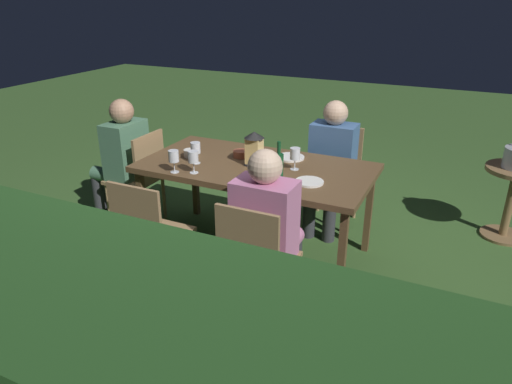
{
  "coord_description": "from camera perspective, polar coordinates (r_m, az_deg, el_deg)",
  "views": [
    {
      "loc": [
        -1.46,
        3.09,
        2.0
      ],
      "look_at": [
        0.0,
        0.0,
        0.53
      ],
      "focal_mm": 33.14,
      "sensor_mm": 36.0,
      "label": 1
    }
  ],
  "objects": [
    {
      "name": "chair_side_right_b",
      "position": [
        3.29,
        -12.82,
        -4.82
      ],
      "size": [
        0.42,
        0.4,
        0.87
      ],
      "color": "#9E7A51",
      "rests_on": "ground"
    },
    {
      "name": "chair_side_left_a",
      "position": [
        4.36,
        9.6,
        2.62
      ],
      "size": [
        0.42,
        0.4,
        0.87
      ],
      "color": "#9E7A51",
      "rests_on": "ground"
    },
    {
      "name": "bowl_olives",
      "position": [
        3.82,
        -1.82,
        4.66
      ],
      "size": [
        0.13,
        0.13,
        0.05
      ],
      "color": "#9E5138",
      "rests_on": "dining_table"
    },
    {
      "name": "wine_glass_d",
      "position": [
        3.52,
        4.73,
        4.51
      ],
      "size": [
        0.08,
        0.08,
        0.17
      ],
      "color": "silver",
      "rests_on": "dining_table"
    },
    {
      "name": "dining_table",
      "position": [
        3.66,
        -0.0,
        2.45
      ],
      "size": [
        1.78,
        0.92,
        0.75
      ],
      "color": "brown",
      "rests_on": "ground"
    },
    {
      "name": "bowl_bread",
      "position": [
        3.86,
        -7.86,
        4.71
      ],
      "size": [
        0.12,
        0.12,
        0.06
      ],
      "color": "silver",
      "rests_on": "dining_table"
    },
    {
      "name": "ground_plane",
      "position": [
        3.97,
        -0.0,
        -7.02
      ],
      "size": [
        16.0,
        16.0,
        0.0
      ],
      "primitive_type": "plane",
      "color": "#385B28"
    },
    {
      "name": "green_bottle_on_table",
      "position": [
        3.3,
        2.74,
        3.09
      ],
      "size": [
        0.07,
        0.07,
        0.29
      ],
      "color": "#144723",
      "rests_on": "dining_table"
    },
    {
      "name": "person_in_pink",
      "position": [
        2.99,
        1.55,
        -3.87
      ],
      "size": [
        0.38,
        0.47,
        1.15
      ],
      "color": "#C675A3",
      "rests_on": "ground"
    },
    {
      "name": "potted_plant_corner",
      "position": [
        2.45,
        12.28,
        -19.22
      ],
      "size": [
        0.48,
        0.48,
        0.67
      ],
      "color": "#9E5133",
      "rests_on": "ground"
    },
    {
      "name": "person_in_green",
      "position": [
        4.39,
        -15.98,
        4.26
      ],
      "size": [
        0.48,
        0.38,
        1.15
      ],
      "color": "#4C7A5B",
      "rests_on": "ground"
    },
    {
      "name": "chair_side_right_a",
      "position": [
        2.91,
        -0.06,
        -8.13
      ],
      "size": [
        0.42,
        0.4,
        0.87
      ],
      "color": "#9E7A51",
      "rests_on": "ground"
    },
    {
      "name": "plate_a",
      "position": [
        3.8,
        4.19,
        4.2
      ],
      "size": [
        0.22,
        0.22,
        0.01
      ],
      "primitive_type": "cylinder",
      "color": "white",
      "rests_on": "dining_table"
    },
    {
      "name": "person_in_blue",
      "position": [
        4.13,
        8.97,
        3.73
      ],
      "size": [
        0.38,
        0.47,
        1.15
      ],
      "color": "#426699",
      "rests_on": "ground"
    },
    {
      "name": "wine_glass_b",
      "position": [
        3.51,
        -9.91,
        4.16
      ],
      "size": [
        0.08,
        0.08,
        0.17
      ],
      "color": "silver",
      "rests_on": "dining_table"
    },
    {
      "name": "wine_glass_a",
      "position": [
        3.48,
        -7.59,
        4.11
      ],
      "size": [
        0.08,
        0.08,
        0.17
      ],
      "color": "silver",
      "rests_on": "dining_table"
    },
    {
      "name": "side_table",
      "position": [
        4.54,
        28.54,
        -0.02
      ],
      "size": [
        0.5,
        0.5,
        0.64
      ],
      "color": "brown",
      "rests_on": "ground"
    },
    {
      "name": "chair_head_far",
      "position": [
        4.32,
        -13.79,
        2.04
      ],
      "size": [
        0.4,
        0.42,
        0.87
      ],
      "color": "#9E7A51",
      "rests_on": "ground"
    },
    {
      "name": "hedge_backdrop",
      "position": [
        2.3,
        -24.23,
        -18.63
      ],
      "size": [
        5.28,
        0.89,
        1.08
      ],
      "primitive_type": "cube",
      "color": "#234C1E",
      "rests_on": "ground"
    },
    {
      "name": "lantern_centerpiece",
      "position": [
        3.6,
        -0.2,
        5.52
      ],
      "size": [
        0.15,
        0.15,
        0.27
      ],
      "color": "black",
      "rests_on": "dining_table"
    },
    {
      "name": "plate_b",
      "position": [
        3.32,
        6.45,
        1.23
      ],
      "size": [
        0.2,
        0.2,
        0.01
      ],
      "primitive_type": "cylinder",
      "color": "white",
      "rests_on": "dining_table"
    },
    {
      "name": "wine_glass_c",
      "position": [
        3.67,
        -7.31,
        5.19
      ],
      "size": [
        0.08,
        0.08,
        0.17
      ],
      "color": "silver",
      "rests_on": "dining_table"
    }
  ]
}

